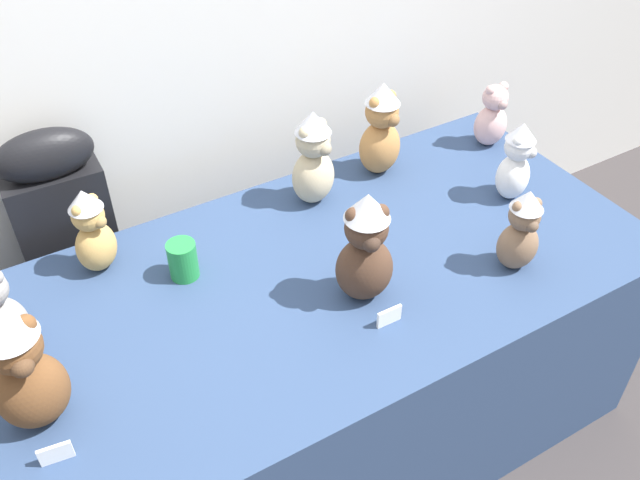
{
  "coord_description": "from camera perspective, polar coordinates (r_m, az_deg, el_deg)",
  "views": [
    {
      "loc": [
        -0.7,
        -0.95,
        2.04
      ],
      "look_at": [
        0.0,
        0.25,
        0.86
      ],
      "focal_mm": 38.62,
      "sensor_mm": 36.0,
      "label": 1
    }
  ],
  "objects": [
    {
      "name": "teddy_bear_mocha",
      "position": [
        1.92,
        16.32,
        0.74
      ],
      "size": [
        0.13,
        0.12,
        0.26
      ],
      "rotation": [
        0.0,
        0.0,
        -0.2
      ],
      "color": "#7F6047",
      "rests_on": "display_table"
    },
    {
      "name": "teddy_bear_honey",
      "position": [
        1.94,
        -18.35,
        0.7
      ],
      "size": [
        0.15,
        0.15,
        0.26
      ],
      "rotation": [
        0.0,
        0.0,
        0.59
      ],
      "color": "tan",
      "rests_on": "display_table"
    },
    {
      "name": "teddy_bear_blush",
      "position": [
        2.44,
        14.06,
        9.88
      ],
      "size": [
        0.12,
        0.11,
        0.23
      ],
      "rotation": [
        0.0,
        0.0,
        -0.06
      ],
      "color": "beige",
      "rests_on": "display_table"
    },
    {
      "name": "instrument_case",
      "position": [
        2.34,
        -19.29,
        -2.48
      ],
      "size": [
        0.28,
        0.13,
        1.05
      ],
      "rotation": [
        0.0,
        0.0,
        -0.03
      ],
      "color": "black",
      "rests_on": "ground_plane"
    },
    {
      "name": "teddy_bear_caramel",
      "position": [
        2.22,
        5.07,
        9.09
      ],
      "size": [
        0.17,
        0.15,
        0.32
      ],
      "rotation": [
        0.0,
        0.0,
        0.22
      ],
      "color": "#B27A42",
      "rests_on": "display_table"
    },
    {
      "name": "teddy_bear_chestnut",
      "position": [
        1.58,
        -23.35,
        -9.82
      ],
      "size": [
        0.16,
        0.14,
        0.34
      ],
      "rotation": [
        0.0,
        0.0,
        0.06
      ],
      "color": "brown",
      "rests_on": "display_table"
    },
    {
      "name": "teddy_bear_sand",
      "position": [
        2.07,
        -0.56,
        6.75
      ],
      "size": [
        0.17,
        0.16,
        0.31
      ],
      "rotation": [
        0.0,
        0.0,
        0.32
      ],
      "color": "#CCB78E",
      "rests_on": "display_table"
    },
    {
      "name": "teddy_bear_cocoa",
      "position": [
        1.73,
        3.78,
        -0.73
      ],
      "size": [
        0.18,
        0.17,
        0.33
      ],
      "rotation": [
        0.0,
        0.0,
        -0.33
      ],
      "color": "#4C3323",
      "rests_on": "display_table"
    },
    {
      "name": "teddy_bear_snow",
      "position": [
        2.19,
        15.93,
        6.25
      ],
      "size": [
        0.15,
        0.15,
        0.26
      ],
      "rotation": [
        0.0,
        0.0,
        0.52
      ],
      "color": "white",
      "rests_on": "display_table"
    },
    {
      "name": "name_card_front_middle",
      "position": [
        1.61,
        -21.04,
        -16.18
      ],
      "size": [
        0.07,
        0.02,
        0.05
      ],
      "primitive_type": "cube",
      "rotation": [
        0.0,
        0.0,
        -0.13
      ],
      "color": "white",
      "rests_on": "display_table"
    },
    {
      "name": "name_card_front_left",
      "position": [
        1.76,
        5.77,
        -6.33
      ],
      "size": [
        0.07,
        0.01,
        0.05
      ],
      "primitive_type": "cube",
      "rotation": [
        0.0,
        0.0,
        -0.01
      ],
      "color": "white",
      "rests_on": "display_table"
    },
    {
      "name": "display_table",
      "position": [
        2.17,
        -0.0,
        -9.89
      ],
      "size": [
        1.91,
        0.92,
        0.74
      ],
      "primitive_type": "cube",
      "color": "navy",
      "rests_on": "ground_plane"
    },
    {
      "name": "party_cup_green",
      "position": [
        1.9,
        -11.29,
        -1.64
      ],
      "size": [
        0.08,
        0.08,
        0.11
      ],
      "primitive_type": "cylinder",
      "color": "#238C3D",
      "rests_on": "display_table"
    }
  ]
}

